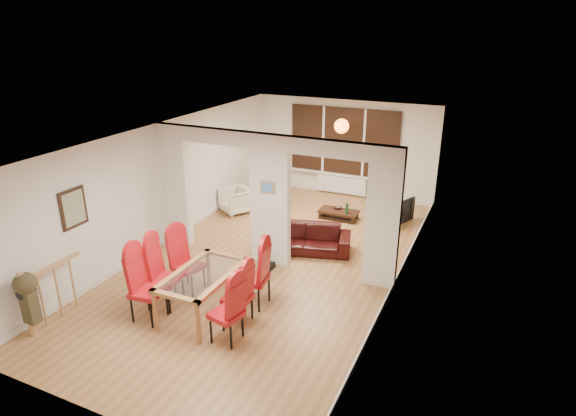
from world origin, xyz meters
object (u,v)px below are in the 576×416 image
Objects in this scene: bowl at (337,208)px; dining_chair_rc at (254,274)px; dining_chair_rb at (237,294)px; dining_chair_lc at (188,263)px; armchair at (236,200)px; sofa at (305,238)px; person at (277,178)px; coffee_table at (338,215)px; dining_chair_lb at (165,275)px; bottle at (347,208)px; dining_table at (204,293)px; dining_chair_ra at (226,310)px; television at (397,212)px; dining_chair_la at (147,287)px.

dining_chair_rc is at bearing -90.09° from bowl.
dining_chair_rb is at bearing -95.35° from dining_chair_rc.
dining_chair_lc is 3.84m from armchair.
bowl is at bearing 73.90° from sofa.
coffee_table is at bearing 98.09° from person.
bowl is at bearing 64.72° from dining_chair_lb.
bottle is (0.32, 1.83, 0.08)m from sofa.
dining_chair_rb is at bearing -89.94° from bowl.
dining_table is 1.36× the size of dining_chair_lb.
dining_chair_rc reaches higher than bottle.
dining_chair_rb is (-0.09, 0.48, -0.02)m from dining_chair_ra.
dining_chair_lc is (0.07, 0.55, -0.02)m from dining_chair_lb.
dining_chair_rc is (1.32, 0.64, -0.01)m from dining_chair_lb.
armchair is at bearing 136.11° from sofa.
bottle reaches higher than coffee_table.
dining_chair_rb is (1.33, 0.08, -0.07)m from dining_chair_lb.
armchair is at bearing 127.11° from television.
bowl is at bearing 103.19° from dining_chair_ra.
armchair is (-1.10, 4.64, -0.27)m from dining_chair_la.
person is at bearing -176.95° from bowl.
dining_chair_lb is 3.20m from sofa.
dining_chair_la is 5.32m from person.
armchair is at bearing -162.67° from bowl.
person reaches higher than coffee_table.
dining_table is 0.74m from dining_chair_lb.
dining_chair_rc is at bearing 107.63° from dining_chair_ra.
dining_chair_la is 3.60m from sofa.
armchair is at bearing 121.80° from dining_chair_lc.
dining_chair_la is at bearing -103.87° from bowl.
dining_table is 7.83× the size of bowl.
dining_chair_la is 1.68× the size of armchair.
dining_chair_ra reaches higher than dining_table.
dining_chair_rb is at bearing -90.75° from coffee_table.
dining_chair_ra is 0.92× the size of dining_chair_rc.
television is at bearing 21.08° from bottle.
coffee_table is (1.40, 4.85, -0.47)m from dining_chair_lb.
dining_chair_rb is 0.57m from dining_chair_rc.
person is at bearing 82.86° from dining_chair_lb.
dining_table is 4.75m from bottle.
armchair reaches higher than television.
coffee_table is at bearing -57.37° from bowl.
dining_chair_ra is (1.42, -0.41, -0.05)m from dining_chair_lb.
dining_chair_lc reaches higher than bowl.
dining_chair_rb is (1.26, -0.47, -0.05)m from dining_chair_lc.
television is at bearing 8.26° from bowl.
coffee_table is (0.07, 4.21, -0.47)m from dining_chair_rc.
television is at bearing 51.63° from dining_chair_lb.
coffee_table is at bearing 63.66° from dining_chair_lb.
television is at bearing 57.27° from dining_chair_la.
person is 1.60× the size of television.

